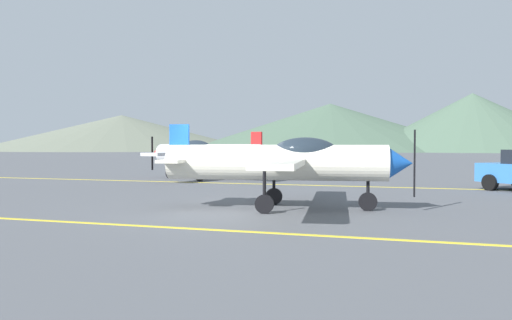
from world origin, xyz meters
name	(u,v)px	position (x,y,z in m)	size (l,w,h in m)	color
ground_plane	(221,209)	(0.00, 0.00, 0.00)	(400.00, 400.00, 0.00)	#54565B
apron_line_near	(166,227)	(0.00, -3.31, 0.01)	(80.00, 0.16, 0.01)	yellow
apron_line_far	(295,185)	(0.00, 8.96, 0.01)	(80.00, 0.16, 0.01)	yellow
airplane_near	(285,161)	(1.73, 0.55, 1.36)	(7.04, 8.07, 2.41)	silver
airplane_mid	(204,153)	(-5.14, 10.74, 1.36)	(7.06, 8.03, 2.41)	silver
hill_left	(122,133)	(-76.29, 116.16, 4.98)	(78.18, 78.18, 9.96)	slate
hill_centerleft	(330,127)	(-18.01, 126.50, 6.32)	(78.97, 78.97, 12.65)	#4C6651
hill_centerright	(472,122)	(17.16, 120.17, 6.94)	(53.50, 53.50, 13.88)	#4C6651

